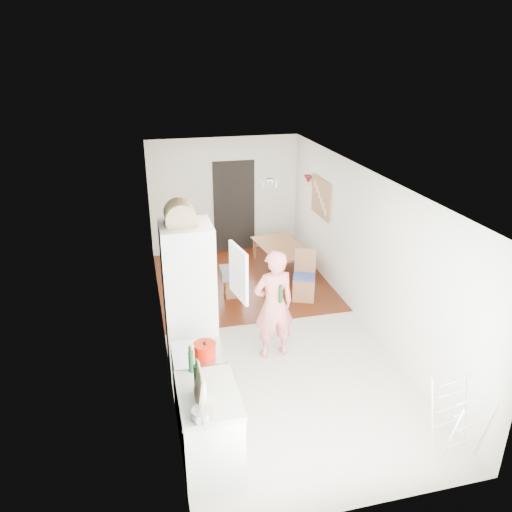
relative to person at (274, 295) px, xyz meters
name	(u,v)px	position (x,y,z in m)	size (l,w,h in m)	color
room_shell	(267,257)	(0.08, 0.72, 0.28)	(3.20, 7.00, 2.50)	silver
floor	(266,329)	(0.08, 0.72, -0.97)	(3.20, 7.00, 0.01)	#B8AD9C
wood_floor_overlay	(242,280)	(0.08, 2.57, -0.97)	(3.20, 3.30, 0.01)	#57200A
sage_wall_panel	(169,291)	(-1.51, -1.28, 0.88)	(0.02, 3.00, 1.30)	slate
tile_splashback	(179,378)	(-1.50, -1.83, 0.18)	(0.02, 1.90, 0.50)	black
doorway_recess	(234,207)	(0.28, 4.20, 0.03)	(0.90, 0.04, 2.00)	black
base_cabinet	(210,430)	(-1.22, -1.83, -0.54)	(0.60, 0.90, 0.86)	white
worktop	(208,395)	(-1.22, -1.83, -0.08)	(0.62, 0.92, 0.06)	beige
range_cooker	(200,386)	(-1.22, -1.08, -0.53)	(0.60, 0.60, 0.88)	white
cooker_top	(198,354)	(-1.22, -1.08, -0.07)	(0.60, 0.60, 0.04)	#BCBCBF
fridge_housing	(190,300)	(-1.19, -0.06, 0.10)	(0.66, 0.66, 2.15)	white
fridge_door	(238,273)	(-0.58, -0.36, 0.58)	(0.56, 0.04, 0.70)	white
fridge_interior	(211,266)	(-0.88, -0.06, 0.58)	(0.02, 0.52, 0.66)	white
pinboard	(321,198)	(1.66, 2.62, 0.58)	(0.03, 0.90, 0.70)	tan
pinboard_frame	(320,198)	(1.65, 2.62, 0.58)	(0.01, 0.94, 0.74)	brown
wall_sconce	(308,179)	(1.62, 3.27, 0.78)	(0.18, 0.18, 0.16)	maroon
person	(274,295)	(0.00, 0.00, 0.00)	(0.71, 0.47, 1.95)	#E97A70
dining_table	(283,260)	(1.01, 2.88, -0.75)	(1.25, 0.70, 0.44)	brown
dining_chair	(304,276)	(1.01, 1.57, -0.52)	(0.38, 0.38, 0.91)	brown
stool	(233,286)	(-0.20, 1.99, -0.78)	(0.30, 0.30, 0.39)	brown
grey_drape	(232,272)	(-0.23, 1.95, -0.49)	(0.39, 0.39, 0.18)	gray
drying_rack	(458,420)	(1.46, -2.31, -0.56)	(0.43, 0.39, 0.83)	white
bread_bin	(180,216)	(-1.24, -0.05, 1.28)	(0.41, 0.39, 0.21)	tan
red_casserole	(205,350)	(-1.15, -1.16, 0.02)	(0.26, 0.26, 0.15)	#BD1402
steel_pan	(202,414)	(-1.32, -2.20, 0.00)	(0.20, 0.20, 0.10)	#BCBCBF
held_bottle	(281,294)	(0.06, -0.13, 0.08)	(0.06, 0.06, 0.26)	#143C19
bottle_a	(197,379)	(-1.31, -1.79, 0.11)	(0.07, 0.07, 0.32)	#143C19
bottle_b	(191,361)	(-1.33, -1.43, 0.07)	(0.06, 0.06, 0.25)	#143C19
bottle_c	(202,390)	(-1.29, -1.93, 0.06)	(0.09, 0.09, 0.22)	silver
pepper_mill_front	(191,359)	(-1.32, -1.36, 0.06)	(0.06, 0.06, 0.22)	tan
pepper_mill_back	(192,357)	(-1.31, -1.30, 0.05)	(0.06, 0.06, 0.20)	tan
chopping_boards	(198,386)	(-1.32, -1.96, 0.14)	(0.04, 0.28, 0.38)	tan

